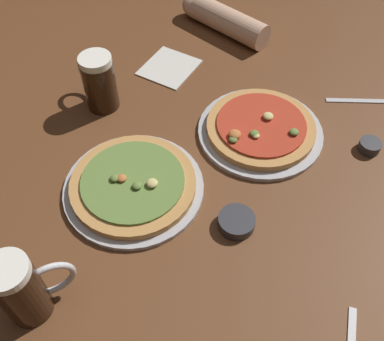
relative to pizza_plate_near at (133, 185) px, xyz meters
name	(u,v)px	position (x,y,z in m)	size (l,w,h in m)	color
ground_plane	(192,180)	(0.11, 0.08, -0.03)	(2.40, 2.40, 0.03)	brown
pizza_plate_near	(133,185)	(0.00, 0.00, 0.00)	(0.31, 0.31, 0.05)	#B2B2B7
pizza_plate_far	(260,129)	(0.22, 0.27, 0.00)	(0.31, 0.31, 0.05)	#B2B2B7
beer_mug_dark	(99,82)	(-0.20, 0.23, 0.06)	(0.13, 0.09, 0.15)	black
beer_mug_amber	(22,289)	(-0.06, -0.31, 0.06)	(0.11, 0.12, 0.16)	black
ramekin_sauce	(370,146)	(0.48, 0.31, 0.00)	(0.05, 0.05, 0.03)	#333338
ramekin_butter	(237,222)	(0.24, -0.01, 0.00)	(0.08, 0.08, 0.03)	#333338
napkin_folded	(169,67)	(-0.09, 0.43, -0.01)	(0.14, 0.15, 0.01)	silver
fork_spare	(371,101)	(0.47, 0.48, -0.01)	(0.22, 0.09, 0.01)	silver
diner_arm	(221,18)	(-0.01, 0.66, 0.02)	(0.30, 0.17, 0.08)	tan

